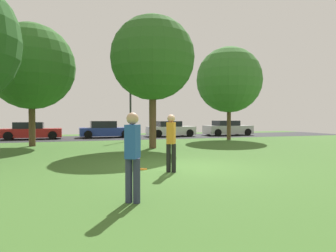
% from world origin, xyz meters
% --- Properties ---
extents(ground_plane, '(44.00, 44.00, 0.00)m').
position_xyz_m(ground_plane, '(0.00, 0.00, 0.00)').
color(ground_plane, '#3D6628').
extents(road_strip, '(44.00, 6.40, 0.01)m').
position_xyz_m(road_strip, '(0.00, 16.00, 0.00)').
color(road_strip, '#28282B').
rests_on(road_strip, ground_plane).
extents(maple_tree_near, '(4.94, 4.94, 6.98)m').
position_xyz_m(maple_tree_near, '(7.84, 10.95, 4.51)').
color(maple_tree_near, brown).
rests_on(maple_tree_near, ground_plane).
extents(birch_tree_lone, '(4.55, 4.55, 7.15)m').
position_xyz_m(birch_tree_lone, '(0.62, 6.51, 4.86)').
color(birch_tree_lone, brown).
rests_on(birch_tree_lone, ground_plane).
extents(oak_tree_left, '(4.93, 4.93, 7.07)m').
position_xyz_m(oak_tree_left, '(-5.71, 9.80, 4.59)').
color(oak_tree_left, brown).
rests_on(oak_tree_left, ground_plane).
extents(person_thrower, '(0.36, 0.39, 1.75)m').
position_xyz_m(person_thrower, '(-2.57, -3.51, 0.97)').
color(person_thrower, '#2D334C').
rests_on(person_thrower, ground_plane).
extents(person_catcher, '(0.36, 0.39, 1.75)m').
position_xyz_m(person_catcher, '(-0.80, -0.65, 0.97)').
color(person_catcher, black).
rests_on(person_catcher, ground_plane).
extents(frisbee_disc, '(0.27, 0.27, 0.03)m').
position_xyz_m(frisbee_disc, '(-1.49, 0.09, 0.01)').
color(frisbee_disc, orange).
rests_on(frisbee_disc, ground_plane).
extents(parked_car_red, '(4.33, 1.93, 1.31)m').
position_xyz_m(parked_car_red, '(-6.41, 16.09, 0.61)').
color(parked_car_red, '#B21E1E').
rests_on(parked_car_red, ground_plane).
extents(parked_car_blue, '(4.26, 2.00, 1.38)m').
position_xyz_m(parked_car_blue, '(-0.77, 16.32, 0.63)').
color(parked_car_blue, '#233893').
rests_on(parked_car_blue, ground_plane).
extents(parked_car_white, '(4.12, 2.08, 1.35)m').
position_xyz_m(parked_car_white, '(4.88, 16.01, 0.63)').
color(parked_car_white, white).
rests_on(parked_car_white, ground_plane).
extents(parked_car_silver, '(4.42, 2.09, 1.38)m').
position_xyz_m(parked_car_silver, '(10.53, 15.87, 0.65)').
color(parked_car_silver, '#B7B7BC').
rests_on(parked_car_silver, ground_plane).
extents(street_lamp_post, '(0.14, 0.14, 4.50)m').
position_xyz_m(street_lamp_post, '(0.55, 12.20, 2.25)').
color(street_lamp_post, '#2D2D33').
rests_on(street_lamp_post, ground_plane).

